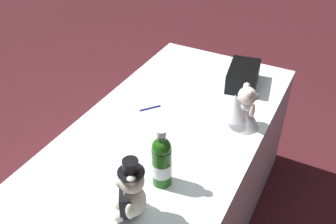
# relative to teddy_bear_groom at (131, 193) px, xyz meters

# --- Properties ---
(reception_table) EXTENTS (1.81, 0.92, 0.80)m
(reception_table) POSITION_rel_teddy_bear_groom_xyz_m (0.55, 0.13, -0.51)
(reception_table) COLOR white
(reception_table) RESTS_ON ground_plane
(teddy_bear_groom) EXTENTS (0.14, 0.14, 0.28)m
(teddy_bear_groom) POSITION_rel_teddy_bear_groom_xyz_m (0.00, 0.00, 0.00)
(teddy_bear_groom) COLOR beige
(teddy_bear_groom) RESTS_ON reception_table
(teddy_bear_bride) EXTENTS (0.20, 0.22, 0.24)m
(teddy_bear_bride) POSITION_rel_teddy_bear_groom_xyz_m (0.74, -0.20, -0.01)
(teddy_bear_bride) COLOR white
(teddy_bear_bride) RESTS_ON reception_table
(champagne_bottle) EXTENTS (0.09, 0.09, 0.29)m
(champagne_bottle) POSITION_rel_teddy_bear_groom_xyz_m (0.20, -0.03, 0.01)
(champagne_bottle) COLOR #1A500F
(champagne_bottle) RESTS_ON reception_table
(signing_pen) EXTENTS (0.10, 0.09, 0.01)m
(signing_pen) POSITION_rel_teddy_bear_groom_xyz_m (0.65, 0.30, -0.11)
(signing_pen) COLOR navy
(signing_pen) RESTS_ON reception_table
(gift_case_black) EXTENTS (0.31, 0.22, 0.12)m
(gift_case_black) POSITION_rel_teddy_bear_groom_xyz_m (1.14, -0.08, -0.05)
(gift_case_black) COLOR black
(gift_case_black) RESTS_ON reception_table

